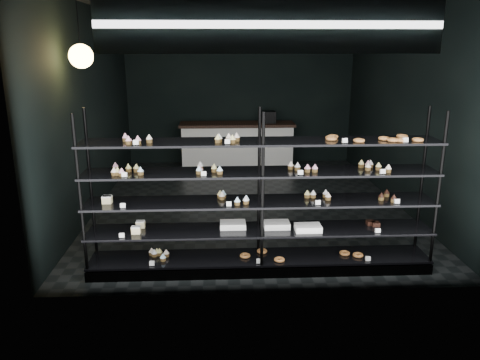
{
  "coord_description": "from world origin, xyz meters",
  "views": [
    {
      "loc": [
        -0.51,
        -7.53,
        2.56
      ],
      "look_at": [
        -0.24,
        -1.9,
        0.95
      ],
      "focal_mm": 35.0,
      "sensor_mm": 36.0,
      "label": 1
    }
  ],
  "objects": [
    {
      "name": "room",
      "position": [
        0.0,
        0.0,
        1.6
      ],
      "size": [
        5.01,
        6.01,
        3.2
      ],
      "color": "black",
      "rests_on": "ground"
    },
    {
      "name": "display_shelf",
      "position": [
        -0.06,
        -2.45,
        0.63
      ],
      "size": [
        4.0,
        0.5,
        1.91
      ],
      "color": "black",
      "rests_on": "room"
    },
    {
      "name": "signage",
      "position": [
        0.0,
        -2.93,
        2.75
      ],
      "size": [
        3.3,
        0.05,
        0.5
      ],
      "color": "#0E2247",
      "rests_on": "room"
    },
    {
      "name": "pendant_lamp",
      "position": [
        -2.2,
        -1.42,
        2.45
      ],
      "size": [
        0.3,
        0.3,
        0.88
      ],
      "color": "black",
      "rests_on": "room"
    },
    {
      "name": "service_counter",
      "position": [
        -0.08,
        2.5,
        0.5
      ],
      "size": [
        2.47,
        0.65,
        1.23
      ],
      "color": "silver",
      "rests_on": "room"
    }
  ]
}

